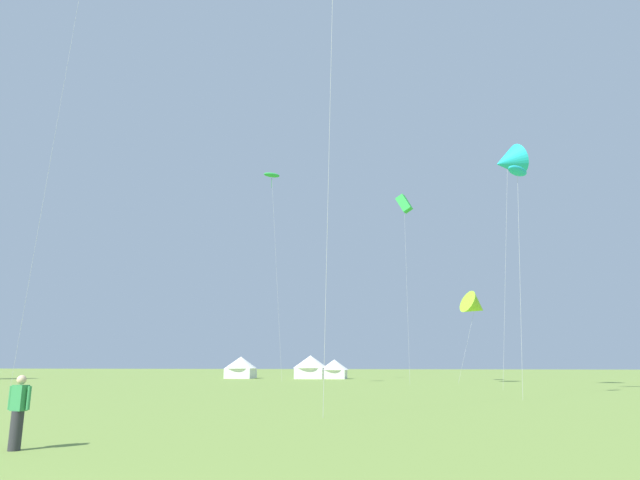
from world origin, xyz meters
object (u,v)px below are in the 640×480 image
kite_green_box (404,204)px  festival_tent_left (241,366)px  kite_cyan_parafoil (517,172)px  festival_tent_right (311,366)px  person_spectator (18,413)px  festival_tent_center (334,368)px  kite_green_parafoil (272,176)px  kite_cyan_delta (508,162)px  kite_lime_delta (475,306)px

kite_green_box → festival_tent_left: bearing=144.4°
kite_cyan_parafoil → festival_tent_right: kite_cyan_parafoil is taller
person_spectator → festival_tent_center: size_ratio=0.45×
festival_tent_center → festival_tent_left: bearing=180.0°
kite_green_box → festival_tent_center: 26.11m
kite_green_parafoil → festival_tent_center: size_ratio=6.43×
kite_cyan_parafoil → festival_tent_center: (-17.49, 40.41, -12.57)m
kite_cyan_parafoil → kite_green_parafoil: bearing=129.9°
kite_cyan_delta → kite_green_parafoil: bearing=149.9°
kite_cyan_delta → person_spectator: bearing=-116.4°
festival_tent_left → kite_cyan_delta: bearing=-40.0°
kite_green_parafoil → festival_tent_left: size_ratio=5.54×
kite_cyan_parafoil → festival_tent_left: bearing=127.0°
kite_green_box → kite_green_parafoil: size_ratio=0.81×
festival_tent_left → festival_tent_right: festival_tent_right is taller
kite_green_parafoil → festival_tent_left: kite_green_parafoil is taller
festival_tent_center → kite_cyan_parafoil: bearing=-66.6°
kite_lime_delta → person_spectator: 52.86m
person_spectator → festival_tent_left: (-14.18, 63.45, 0.77)m
kite_cyan_parafoil → kite_cyan_delta: 14.50m
kite_cyan_delta → festival_tent_center: kite_cyan_delta is taller
person_spectator → festival_tent_center: bearing=91.1°
festival_tent_left → person_spectator: bearing=-77.4°
kite_cyan_parafoil → festival_tent_right: size_ratio=3.06×
person_spectator → festival_tent_center: 63.47m
kite_lime_delta → festival_tent_right: bearing=146.4°
kite_cyan_parafoil → kite_cyan_delta: kite_cyan_delta is taller
kite_cyan_parafoil → kite_lime_delta: kite_cyan_parafoil is taller
kite_green_parafoil → kite_lime_delta: bearing=-2.8°
kite_cyan_delta → kite_cyan_parafoil: bearing=-97.7°
festival_tent_right → kite_green_box: bearing=-51.1°
kite_cyan_parafoil → festival_tent_right: 47.04m
kite_green_parafoil → person_spectator: 56.61m
kite_lime_delta → festival_tent_left: size_ratio=2.15×
festival_tent_center → person_spectator: bearing=-88.9°
festival_tent_center → kite_green_parafoil: bearing=-115.2°
kite_green_box → person_spectator: kite_green_box is taller
kite_cyan_parafoil → person_spectator: 31.10m
kite_green_box → person_spectator: 51.11m
kite_lime_delta → festival_tent_right: size_ratio=2.06×
kite_green_box → kite_cyan_delta: kite_cyan_delta is taller
festival_tent_right → festival_tent_center: bearing=0.0°
festival_tent_right → kite_cyan_parafoil: bearing=-62.9°
kite_lime_delta → festival_tent_right: 25.38m
person_spectator → kite_green_box: bearing=79.4°
kite_cyan_parafoil → festival_tent_right: (-20.72, 40.41, -12.27)m
kite_cyan_parafoil → festival_tent_center: 45.79m
kite_green_parafoil → kite_lime_delta: (23.11, -1.12, -16.37)m
kite_cyan_delta → person_spectator: 44.64m
kite_cyan_parafoil → person_spectator: bearing=-125.2°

